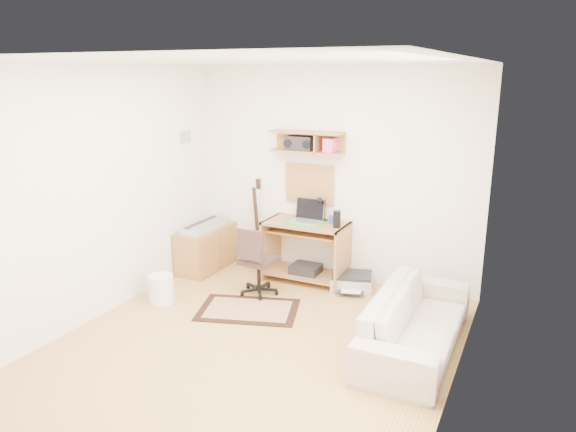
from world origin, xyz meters
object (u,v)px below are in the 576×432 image
at_px(cabinet, 206,248).
at_px(printer, 352,282).
at_px(desk, 306,251).
at_px(sofa, 417,312).
at_px(task_chair, 259,260).

xyz_separation_m(cabinet, printer, (1.96, 0.16, -0.19)).
height_order(desk, sofa, desk).
height_order(task_chair, sofa, task_chair).
relative_size(desk, task_chair, 1.22).
bearing_deg(sofa, desk, 55.62).
xyz_separation_m(printer, sofa, (1.00, -1.08, 0.28)).
relative_size(desk, cabinet, 1.11).
distance_m(printer, sofa, 1.50).
bearing_deg(cabinet, printer, 4.56).
bearing_deg(cabinet, desk, 7.39).
bearing_deg(task_chair, printer, 37.16).
distance_m(desk, task_chair, 0.70).
bearing_deg(sofa, cabinet, 72.61).
bearing_deg(cabinet, sofa, -17.39).
distance_m(desk, sofa, 1.95).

